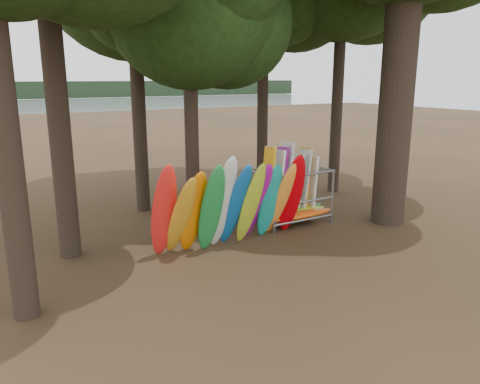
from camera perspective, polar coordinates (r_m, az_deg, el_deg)
ground at (r=14.81m, az=5.64°, el=-6.10°), size 120.00×120.00×0.00m
lake at (r=71.87m, az=-23.97°, el=8.67°), size 160.00×160.00×0.00m
far_shore at (r=121.54m, az=-26.98°, el=10.97°), size 160.00×4.00×4.00m
oak_5 at (r=15.97m, az=-6.12°, el=22.12°), size 6.38×6.38×10.14m
kayak_row at (r=13.89m, az=-0.88°, el=-1.61°), size 5.18×1.82×3.06m
storage_rack at (r=16.50m, az=6.19°, el=-0.63°), size 3.17×1.54×2.90m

